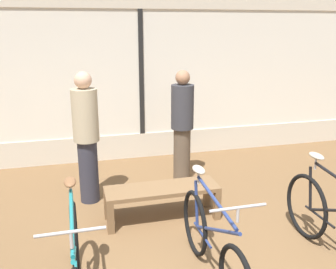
# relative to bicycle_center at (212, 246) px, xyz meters

# --- Properties ---
(shop_back_wall) EXTENTS (12.00, 0.08, 3.20)m
(shop_back_wall) POSITION_rel_bicycle_center_xyz_m (0.04, 3.64, 1.25)
(shop_back_wall) COLOR beige
(shop_back_wall) RESTS_ON ground_plane
(bicycle_center) EXTENTS (0.46, 1.73, 1.02)m
(bicycle_center) POSITION_rel_bicycle_center_xyz_m (0.00, 0.00, 0.00)
(bicycle_center) COLOR black
(bicycle_center) RESTS_ON ground_plane
(display_bench) EXTENTS (1.40, 0.44, 0.43)m
(display_bench) POSITION_rel_bicycle_center_xyz_m (-0.16, 1.29, -0.04)
(display_bench) COLOR brown
(display_bench) RESTS_ON ground_plane
(customer_near_rack) EXTENTS (0.47, 0.47, 1.71)m
(customer_near_rack) POSITION_rel_bicycle_center_xyz_m (0.43, 2.42, 0.51)
(customer_near_rack) COLOR brown
(customer_near_rack) RESTS_ON ground_plane
(customer_by_window) EXTENTS (0.48, 0.48, 1.78)m
(customer_by_window) POSITION_rel_bicycle_center_xyz_m (-1.01, 2.03, 0.56)
(customer_by_window) COLOR #2D2D38
(customer_by_window) RESTS_ON ground_plane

